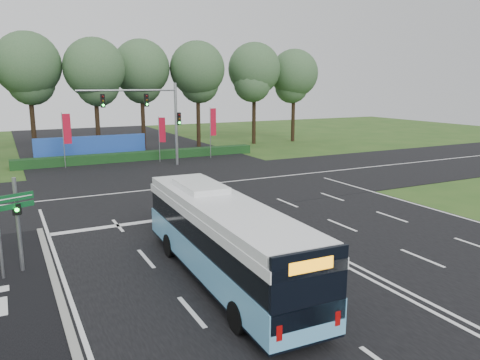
# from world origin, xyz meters

# --- Properties ---
(ground) EXTENTS (120.00, 120.00, 0.00)m
(ground) POSITION_xyz_m (0.00, 0.00, 0.00)
(ground) COLOR #294E1A
(ground) RESTS_ON ground
(road_main) EXTENTS (20.00, 120.00, 0.04)m
(road_main) POSITION_xyz_m (0.00, 0.00, 0.02)
(road_main) COLOR black
(road_main) RESTS_ON ground
(road_cross) EXTENTS (120.00, 14.00, 0.05)m
(road_cross) POSITION_xyz_m (0.00, 12.00, 0.03)
(road_cross) COLOR black
(road_cross) RESTS_ON ground
(kerb_strip) EXTENTS (0.25, 18.00, 0.12)m
(kerb_strip) POSITION_xyz_m (-10.10, -3.00, 0.06)
(kerb_strip) COLOR gray
(kerb_strip) RESTS_ON ground
(city_bus) EXTENTS (2.65, 11.03, 3.15)m
(city_bus) POSITION_xyz_m (-4.69, -3.27, 1.58)
(city_bus) COLOR #60ADDE
(city_bus) RESTS_ON ground
(pedestrian_signal) EXTENTS (0.32, 0.42, 3.61)m
(pedestrian_signal) POSITION_xyz_m (-11.06, 0.85, 1.97)
(pedestrian_signal) COLOR gray
(pedestrian_signal) RESTS_ON ground
(street_sign) EXTENTS (1.31, 0.55, 3.54)m
(street_sign) POSITION_xyz_m (-11.41, 0.54, 2.26)
(street_sign) COLOR gray
(street_sign) RESTS_ON ground
(banner_flag_left) EXTENTS (0.68, 0.07, 4.62)m
(banner_flag_left) POSITION_xyz_m (-6.58, 23.18, 3.01)
(banner_flag_left) COLOR gray
(banner_flag_left) RESTS_ON ground
(banner_flag_mid) EXTENTS (0.57, 0.28, 4.09)m
(banner_flag_mid) POSITION_xyz_m (1.34, 22.57, 2.69)
(banner_flag_mid) COLOR gray
(banner_flag_mid) RESTS_ON ground
(banner_flag_right) EXTENTS (0.69, 0.20, 4.77)m
(banner_flag_right) POSITION_xyz_m (6.38, 22.81, 3.10)
(banner_flag_right) COLOR gray
(banner_flag_right) RESTS_ON ground
(traffic_light_gantry) EXTENTS (8.41, 0.28, 7.00)m
(traffic_light_gantry) POSITION_xyz_m (0.21, 20.50, 4.66)
(traffic_light_gantry) COLOR gray
(traffic_light_gantry) RESTS_ON ground
(hedge) EXTENTS (22.00, 1.20, 0.80)m
(hedge) POSITION_xyz_m (0.00, 24.50, 0.40)
(hedge) COLOR #123315
(hedge) RESTS_ON ground
(blue_hoarding) EXTENTS (10.00, 0.30, 2.20)m
(blue_hoarding) POSITION_xyz_m (-4.00, 27.00, 1.10)
(blue_hoarding) COLOR #2049AD
(blue_hoarding) RESTS_ON ground
(eucalyptus_row) EXTENTS (47.61, 7.90, 11.72)m
(eucalyptus_row) POSITION_xyz_m (-0.12, 30.91, 8.39)
(eucalyptus_row) COLOR black
(eucalyptus_row) RESTS_ON ground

